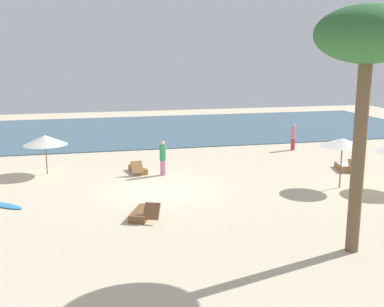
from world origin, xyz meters
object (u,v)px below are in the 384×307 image
person_2 (293,137)px  surfboard (2,205)px  umbrella_0 (342,142)px  umbrella_4 (45,140)px  person_1 (163,158)px  lounger_0 (345,167)px  lounger_2 (138,169)px  lounger_1 (143,213)px  palm_0 (367,41)px

person_2 → surfboard: bearing=-154.7°
umbrella_0 → umbrella_4: umbrella_0 is taller
umbrella_4 → person_1: size_ratio=1.25×
lounger_0 → lounger_2: size_ratio=1.03×
umbrella_0 → person_2: 8.68m
umbrella_4 → umbrella_0: bearing=-23.3°
umbrella_4 → lounger_1: size_ratio=1.23×
lounger_0 → person_1: person_1 is taller
lounger_0 → person_2: bearing=93.7°
umbrella_0 → palm_0: size_ratio=0.31×
person_2 → surfboard: size_ratio=0.85×
surfboard → lounger_2: bearing=34.9°
lounger_1 → palm_0: palm_0 is taller
person_1 → person_2: (9.09, 4.33, -0.04)m
lounger_2 → surfboard: size_ratio=0.89×
umbrella_0 → umbrella_4: bearing=156.7°
lounger_2 → palm_0: (5.28, -11.24, 6.11)m
palm_0 → surfboard: palm_0 is taller
umbrella_4 → lounger_0: size_ratio=1.22×
lounger_2 → palm_0: 13.84m
person_1 → lounger_1: bearing=-106.6°
lounger_1 → person_1: person_1 is taller
lounger_1 → surfboard: 5.94m
palm_0 → lounger_1: bearing=143.1°
lounger_1 → person_2: 15.00m
umbrella_0 → palm_0: palm_0 is taller
lounger_2 → person_1: bearing=-34.9°
umbrella_0 → lounger_0: 4.05m
lounger_2 → person_2: person_2 is taller
umbrella_0 → palm_0: 8.28m
lounger_0 → surfboard: lounger_0 is taller
umbrella_0 → person_2: bearing=78.8°
umbrella_0 → surfboard: (-14.52, 0.78, -2.07)m
umbrella_4 → person_1: umbrella_4 is taller
surfboard → umbrella_0: bearing=-3.1°
palm_0 → surfboard: bearing=147.6°
umbrella_0 → lounger_1: size_ratio=1.29×
umbrella_4 → lounger_2: bearing=-9.4°
umbrella_0 → surfboard: 14.68m
lounger_2 → person_1: person_1 is taller
umbrella_0 → lounger_1: bearing=-168.4°
umbrella_4 → lounger_1: 8.64m
lounger_1 → person_2: person_2 is taller
umbrella_0 → person_1: 8.56m
lounger_0 → lounger_1: lounger_1 is taller
umbrella_4 → lounger_0: umbrella_4 is taller
lounger_2 → surfboard: bearing=-145.1°
person_1 → surfboard: (-7.10, -3.32, -0.85)m
person_2 → palm_0: bearing=-108.7°
palm_0 → lounger_2: bearing=115.2°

